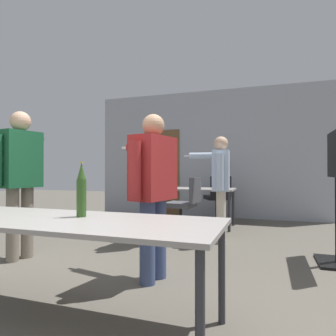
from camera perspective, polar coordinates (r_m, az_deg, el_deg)
The scene contains 10 objects.
back_wall at distance 7.04m, azimuth 7.14°, elevation 2.61°, with size 5.34×0.12×2.92m.
conference_table_near at distance 2.28m, azimuth -19.72°, elevation -10.39°, with size 2.28×0.81×0.73m.
conference_table_far at distance 5.80m, azimuth 4.42°, elevation -4.56°, with size 1.65×0.76×0.73m.
person_near_casual at distance 4.56m, azimuth 9.90°, elevation -2.00°, with size 0.77×0.63×1.58m.
person_far_watching at distance 2.92m, azimuth -3.04°, elevation -2.60°, with size 0.73×0.80×1.61m.
person_left_plaid at distance 4.37m, azimuth -3.01°, elevation -1.83°, with size 0.73×0.72×1.61m.
person_right_polo at distance 4.03m, azimuth -26.43°, elevation -0.35°, with size 0.79×0.77×1.78m.
office_chair_far_left at distance 5.06m, azimuth 3.21°, elevation -7.47°, with size 0.57×0.52×0.95m.
office_chair_far_right at distance 6.42m, azimuth 9.48°, elevation -5.98°, with size 0.64×0.67×0.95m.
beer_bottle at distance 2.28m, azimuth -16.17°, elevation -4.19°, with size 0.07×0.07×0.40m.
Camera 1 is at (1.38, -1.50, 1.07)m, focal length 32.00 mm.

